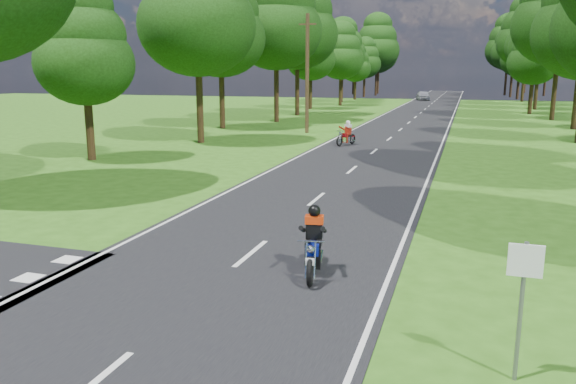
% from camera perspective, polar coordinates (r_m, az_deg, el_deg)
% --- Properties ---
extents(ground, '(160.00, 160.00, 0.00)m').
position_cam_1_polar(ground, '(11.55, -7.46, -9.27)').
color(ground, '#2C5914').
rests_on(ground, ground).
extents(main_road, '(7.00, 140.00, 0.02)m').
position_cam_1_polar(main_road, '(60.03, 13.34, 7.83)').
color(main_road, black).
rests_on(main_road, ground).
extents(road_markings, '(7.40, 140.00, 0.01)m').
position_cam_1_polar(road_markings, '(58.18, 13.05, 7.73)').
color(road_markings, silver).
rests_on(road_markings, main_road).
extents(treeline, '(40.00, 115.35, 14.78)m').
position_cam_1_polar(treeline, '(69.96, 15.57, 15.05)').
color(treeline, black).
rests_on(treeline, ground).
extents(telegraph_pole, '(1.20, 0.26, 8.00)m').
position_cam_1_polar(telegraph_pole, '(39.18, 1.97, 11.96)').
color(telegraph_pole, '#382616').
rests_on(telegraph_pole, ground).
extents(road_sign, '(0.45, 0.07, 2.00)m').
position_cam_1_polar(road_sign, '(8.25, 22.74, -9.09)').
color(road_sign, slate).
rests_on(road_sign, ground).
extents(rider_near_blue, '(0.88, 1.82, 1.45)m').
position_cam_1_polar(rider_near_blue, '(11.76, 2.59, -4.94)').
color(rider_near_blue, navy).
rests_on(rider_near_blue, main_road).
extents(rider_far_red, '(1.11, 1.80, 1.42)m').
position_cam_1_polar(rider_far_red, '(32.67, 5.93, 6.00)').
color(rider_far_red, maroon).
rests_on(rider_far_red, main_road).
extents(distant_car, '(2.48, 4.38, 1.40)m').
position_cam_1_polar(distant_car, '(86.67, 13.54, 9.53)').
color(distant_car, silver).
rests_on(distant_car, main_road).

